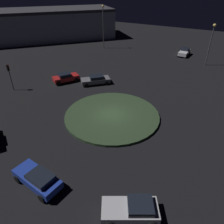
{
  "coord_description": "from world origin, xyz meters",
  "views": [
    {
      "loc": [
        -19.31,
        -10.6,
        14.52
      ],
      "look_at": [
        0.0,
        0.0,
        0.61
      ],
      "focal_mm": 34.09,
      "sensor_mm": 36.0,
      "label": 1
    }
  ],
  "objects_px": {
    "streetlamp_east": "(212,37)",
    "streetlamp_northeast": "(103,21)",
    "car_grey": "(96,80)",
    "car_red": "(66,77)",
    "car_silver": "(132,209)",
    "car_blue": "(38,178)",
    "traffic_light_north": "(9,72)",
    "store_building": "(40,25)",
    "car_white": "(184,52)"
  },
  "relations": [
    {
      "from": "streetlamp_east",
      "to": "streetlamp_northeast",
      "type": "xyz_separation_m",
      "value": [
        0.73,
        23.63,
        0.89
      ]
    },
    {
      "from": "car_grey",
      "to": "streetlamp_northeast",
      "type": "distance_m",
      "value": 21.48
    },
    {
      "from": "car_red",
      "to": "streetlamp_northeast",
      "type": "height_order",
      "value": "streetlamp_northeast"
    },
    {
      "from": "car_silver",
      "to": "streetlamp_east",
      "type": "xyz_separation_m",
      "value": [
        35.62,
        0.23,
        4.55
      ]
    },
    {
      "from": "car_silver",
      "to": "car_red",
      "type": "height_order",
      "value": "car_red"
    },
    {
      "from": "car_blue",
      "to": "streetlamp_northeast",
      "type": "distance_m",
      "value": 41.21
    },
    {
      "from": "traffic_light_north",
      "to": "store_building",
      "type": "relative_size",
      "value": 0.11
    },
    {
      "from": "car_silver",
      "to": "streetlamp_east",
      "type": "distance_m",
      "value": 35.91
    },
    {
      "from": "car_grey",
      "to": "traffic_light_north",
      "type": "distance_m",
      "value": 12.78
    },
    {
      "from": "car_grey",
      "to": "store_building",
      "type": "xyz_separation_m",
      "value": [
        18.01,
        29.05,
        3.1
      ]
    },
    {
      "from": "car_red",
      "to": "streetlamp_northeast",
      "type": "xyz_separation_m",
      "value": [
        20.2,
        4.73,
        5.37
      ]
    },
    {
      "from": "car_white",
      "to": "car_blue",
      "type": "height_order",
      "value": "car_white"
    },
    {
      "from": "streetlamp_northeast",
      "to": "store_building",
      "type": "height_order",
      "value": "streetlamp_northeast"
    },
    {
      "from": "car_red",
      "to": "car_grey",
      "type": "relative_size",
      "value": 0.96
    },
    {
      "from": "car_white",
      "to": "traffic_light_north",
      "type": "distance_m",
      "value": 35.48
    },
    {
      "from": "streetlamp_east",
      "to": "store_building",
      "type": "xyz_separation_m",
      "value": [
        0.24,
        43.22,
        -1.44
      ]
    },
    {
      "from": "car_silver",
      "to": "car_grey",
      "type": "bearing_deg",
      "value": -79.85
    },
    {
      "from": "streetlamp_east",
      "to": "traffic_light_north",
      "type": "bearing_deg",
      "value": 137.02
    },
    {
      "from": "car_grey",
      "to": "traffic_light_north",
      "type": "bearing_deg",
      "value": 175.63
    },
    {
      "from": "car_blue",
      "to": "traffic_light_north",
      "type": "relative_size",
      "value": 1.13
    },
    {
      "from": "car_white",
      "to": "streetlamp_east",
      "type": "xyz_separation_m",
      "value": [
        -4.28,
        -5.11,
        4.5
      ]
    },
    {
      "from": "car_blue",
      "to": "streetlamp_northeast",
      "type": "bearing_deg",
      "value": -59.88
    },
    {
      "from": "car_grey",
      "to": "streetlamp_east",
      "type": "relative_size",
      "value": 0.6
    },
    {
      "from": "car_silver",
      "to": "traffic_light_north",
      "type": "relative_size",
      "value": 1.1
    },
    {
      "from": "car_red",
      "to": "traffic_light_north",
      "type": "xyz_separation_m",
      "value": [
        -6.24,
        5.06,
        2.07
      ]
    },
    {
      "from": "store_building",
      "to": "car_white",
      "type": "bearing_deg",
      "value": 138.78
    },
    {
      "from": "car_grey",
      "to": "streetlamp_northeast",
      "type": "xyz_separation_m",
      "value": [
        18.5,
        9.47,
        5.43
      ]
    },
    {
      "from": "car_red",
      "to": "store_building",
      "type": "bearing_deg",
      "value": 82.7
    },
    {
      "from": "car_grey",
      "to": "streetlamp_northeast",
      "type": "relative_size",
      "value": 0.48
    },
    {
      "from": "traffic_light_north",
      "to": "streetlamp_northeast",
      "type": "height_order",
      "value": "streetlamp_northeast"
    },
    {
      "from": "car_grey",
      "to": "streetlamp_east",
      "type": "distance_m",
      "value": 23.17
    },
    {
      "from": "car_silver",
      "to": "car_blue",
      "type": "bearing_deg",
      "value": -19.82
    },
    {
      "from": "car_silver",
      "to": "streetlamp_east",
      "type": "bearing_deg",
      "value": -118.37
    },
    {
      "from": "store_building",
      "to": "car_grey",
      "type": "bearing_deg",
      "value": 100.93
    },
    {
      "from": "car_red",
      "to": "car_white",
      "type": "xyz_separation_m",
      "value": [
        23.75,
        -13.78,
        -0.01
      ]
    },
    {
      "from": "car_blue",
      "to": "streetlamp_northeast",
      "type": "relative_size",
      "value": 0.48
    },
    {
      "from": "car_white",
      "to": "car_grey",
      "type": "distance_m",
      "value": 23.84
    },
    {
      "from": "traffic_light_north",
      "to": "streetlamp_east",
      "type": "bearing_deg",
      "value": 44.17
    },
    {
      "from": "car_red",
      "to": "streetlamp_east",
      "type": "xyz_separation_m",
      "value": [
        19.47,
        -18.9,
        4.49
      ]
    },
    {
      "from": "car_white",
      "to": "traffic_light_north",
      "type": "bearing_deg",
      "value": -31.12
    },
    {
      "from": "streetlamp_northeast",
      "to": "car_white",
      "type": "bearing_deg",
      "value": -79.13
    },
    {
      "from": "car_silver",
      "to": "store_building",
      "type": "distance_m",
      "value": 56.42
    },
    {
      "from": "car_silver",
      "to": "streetlamp_northeast",
      "type": "bearing_deg",
      "value": -85.45
    },
    {
      "from": "car_silver",
      "to": "streetlamp_northeast",
      "type": "xyz_separation_m",
      "value": [
        36.35,
        23.86,
        5.43
      ]
    },
    {
      "from": "car_blue",
      "to": "traffic_light_north",
      "type": "height_order",
      "value": "traffic_light_north"
    },
    {
      "from": "streetlamp_east",
      "to": "streetlamp_northeast",
      "type": "bearing_deg",
      "value": 88.24
    },
    {
      "from": "car_blue",
      "to": "traffic_light_north",
      "type": "distance_m",
      "value": 19.92
    },
    {
      "from": "car_red",
      "to": "car_white",
      "type": "height_order",
      "value": "car_red"
    },
    {
      "from": "car_silver",
      "to": "car_white",
      "type": "bearing_deg",
      "value": -111.11
    },
    {
      "from": "car_blue",
      "to": "streetlamp_east",
      "type": "height_order",
      "value": "streetlamp_east"
    }
  ]
}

